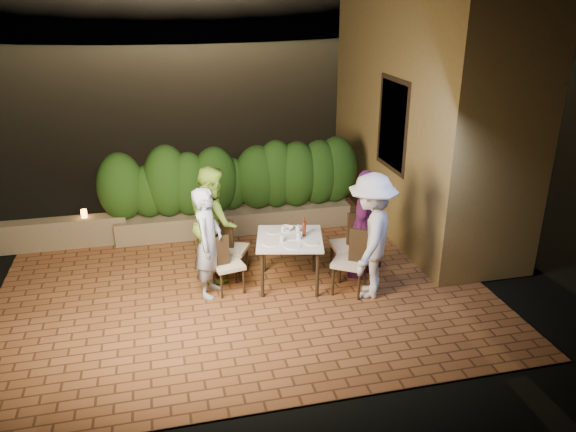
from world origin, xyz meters
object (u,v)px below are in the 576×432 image
object	(u,v)px
chair_right_back	(348,245)
diner_green	(213,222)
dining_table	(290,261)
chair_right_front	(350,260)
bowl	(286,228)
chair_left_front	(228,264)
diner_blue	(208,242)
diner_purple	(365,224)
diner_white	(371,236)
parapet_lamp	(84,214)
chair_left_back	(232,248)
beer_bottle	(304,227)

from	to	relation	value
chair_right_back	diner_green	world-z (taller)	diner_green
dining_table	chair_right_front	size ratio (longest dim) A/B	0.94
bowl	chair_left_front	distance (m)	1.03
dining_table	bowl	distance (m)	0.49
chair_right_back	diner_blue	world-z (taller)	diner_blue
bowl	diner_purple	distance (m)	1.18
chair_right_back	chair_right_front	bearing A→B (deg)	74.39
chair_right_back	bowl	bearing A→B (deg)	-13.14
bowl	diner_white	bearing A→B (deg)	-39.87
dining_table	diner_white	bearing A→B (deg)	-28.31
parapet_lamp	chair_left_back	bearing A→B (deg)	-36.57
chair_left_front	chair_left_back	world-z (taller)	chair_left_back
chair_left_front	diner_green	size ratio (longest dim) A/B	0.51
chair_right_front	beer_bottle	bearing A→B (deg)	-4.94
diner_blue	diner_white	xyz separation A→B (m)	(2.21, -0.54, 0.10)
dining_table	diner_white	distance (m)	1.29
parapet_lamp	bowl	bearing A→B (deg)	-31.40
chair_left_front	parapet_lamp	world-z (taller)	chair_left_front
chair_left_back	diner_blue	world-z (taller)	diner_blue
chair_left_back	diner_green	world-z (taller)	diner_green
beer_bottle	bowl	size ratio (longest dim) A/B	1.51
beer_bottle	diner_green	size ratio (longest dim) A/B	0.17
beer_bottle	parapet_lamp	bearing A→B (deg)	146.67
bowl	diner_green	distance (m)	1.10
diner_blue	diner_green	size ratio (longest dim) A/B	0.93
beer_bottle	dining_table	bearing A→B (deg)	-176.91
dining_table	bowl	bearing A→B (deg)	85.67
chair_right_back	diner_white	world-z (taller)	diner_white
diner_purple	parapet_lamp	xyz separation A→B (m)	(-4.23, 2.15, -0.27)
beer_bottle	diner_white	size ratio (longest dim) A/B	0.16
diner_green	dining_table	bearing A→B (deg)	-124.96
chair_left_front	diner_purple	world-z (taller)	diner_purple
diner_green	diner_purple	xyz separation A→B (m)	(2.20, -0.54, -0.03)
parapet_lamp	chair_left_front	bearing A→B (deg)	-45.32
chair_left_back	diner_green	xyz separation A→B (m)	(-0.26, 0.09, 0.41)
chair_left_front	diner_purple	bearing A→B (deg)	-10.58
beer_bottle	diner_blue	size ratio (longest dim) A/B	0.18
chair_right_front	diner_white	world-z (taller)	diner_white
dining_table	chair_right_front	bearing A→B (deg)	-28.95
beer_bottle	chair_left_back	xyz separation A→B (m)	(-1.00, 0.46, -0.44)
chair_left_back	diner_green	bearing A→B (deg)	-171.94
chair_left_back	bowl	bearing A→B (deg)	13.54
chair_left_back	parapet_lamp	world-z (taller)	chair_left_back
chair_right_front	diner_white	xyz separation A→B (m)	(0.25, -0.12, 0.40)
chair_left_back	diner_green	size ratio (longest dim) A/B	0.52
dining_table	chair_left_front	distance (m)	0.91
chair_right_front	diner_green	xyz separation A→B (m)	(-1.82, 1.00, 0.37)
diner_green	bowl	bearing A→B (deg)	-111.08
chair_right_front	chair_right_back	bearing A→B (deg)	-72.60
chair_left_front	chair_right_front	xyz separation A→B (m)	(1.69, -0.43, 0.06)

